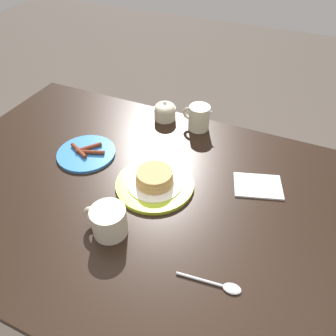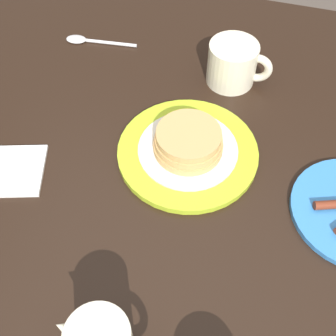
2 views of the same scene
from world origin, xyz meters
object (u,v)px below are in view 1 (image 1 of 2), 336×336
object	(u,v)px
side_plate_bacon	(86,153)
spoon	(220,285)
pancake_plate	(155,181)
creamer_pitcher	(199,117)
sugar_bowl	(165,111)
napkin	(258,186)
coffee_mug	(108,221)

from	to	relation	value
side_plate_bacon	spoon	distance (m)	0.62
pancake_plate	creamer_pitcher	bearing A→B (deg)	-93.09
sugar_bowl	creamer_pitcher	bearing A→B (deg)	176.49
creamer_pitcher	spoon	world-z (taller)	creamer_pitcher
napkin	spoon	distance (m)	0.36
creamer_pitcher	pancake_plate	bearing A→B (deg)	86.91
side_plate_bacon	napkin	bearing A→B (deg)	-171.81
side_plate_bacon	napkin	size ratio (longest dim) A/B	1.18
creamer_pitcher	napkin	distance (m)	0.35
pancake_plate	creamer_pitcher	distance (m)	0.34
coffee_mug	spoon	size ratio (longest dim) A/B	0.80
coffee_mug	napkin	distance (m)	0.46
creamer_pitcher	napkin	size ratio (longest dim) A/B	0.71
sugar_bowl	spoon	world-z (taller)	sugar_bowl
napkin	spoon	size ratio (longest dim) A/B	1.08
pancake_plate	spoon	bearing A→B (deg)	139.86
coffee_mug	napkin	size ratio (longest dim) A/B	0.74
coffee_mug	creamer_pitcher	world-z (taller)	creamer_pitcher
side_plate_bacon	napkin	world-z (taller)	side_plate_bacon
coffee_mug	spoon	distance (m)	0.32
side_plate_bacon	spoon	xyz separation A→B (m)	(-0.56, 0.28, -0.00)
side_plate_bacon	spoon	size ratio (longest dim) A/B	1.27
pancake_plate	spoon	distance (m)	0.37
side_plate_bacon	sugar_bowl	size ratio (longest dim) A/B	2.42
coffee_mug	napkin	world-z (taller)	coffee_mug
sugar_bowl	spoon	bearing A→B (deg)	124.59
creamer_pitcher	side_plate_bacon	bearing A→B (deg)	45.42
side_plate_bacon	coffee_mug	size ratio (longest dim) A/B	1.59
creamer_pitcher	coffee_mug	bearing A→B (deg)	84.29
side_plate_bacon	creamer_pitcher	world-z (taller)	creamer_pitcher
pancake_plate	side_plate_bacon	distance (m)	0.28
creamer_pitcher	spoon	distance (m)	0.64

